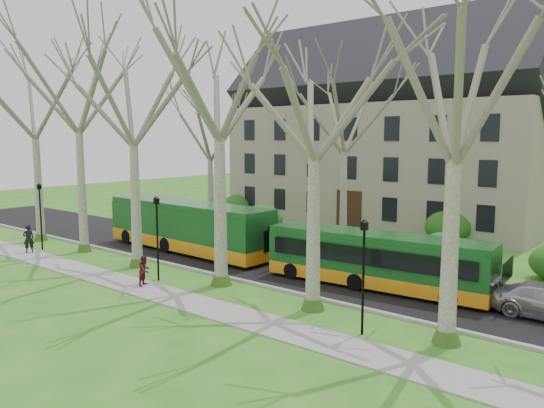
{
  "coord_description": "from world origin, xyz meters",
  "views": [
    {
      "loc": [
        15.5,
        -18.03,
        7.42
      ],
      "look_at": [
        -1.65,
        3.0,
        3.96
      ],
      "focal_mm": 35.0,
      "sensor_mm": 36.0,
      "label": 1
    }
  ],
  "objects_px": {
    "bus_follow": "(376,259)",
    "pedestrian_a": "(29,239)",
    "pedestrian_b": "(145,270)",
    "bus_lead": "(187,226)"
  },
  "relations": [
    {
      "from": "bus_lead",
      "to": "bus_follow",
      "type": "xyz_separation_m",
      "value": [
        13.42,
        0.22,
        -0.25
      ]
    },
    {
      "from": "bus_follow",
      "to": "pedestrian_a",
      "type": "xyz_separation_m",
      "value": [
        -20.94,
        -6.96,
        -0.5
      ]
    },
    {
      "from": "bus_follow",
      "to": "bus_lead",
      "type": "bearing_deg",
      "value": 176.57
    },
    {
      "from": "bus_lead",
      "to": "pedestrian_a",
      "type": "bearing_deg",
      "value": -135.9
    },
    {
      "from": "bus_lead",
      "to": "bus_follow",
      "type": "distance_m",
      "value": 13.42
    },
    {
      "from": "pedestrian_a",
      "to": "bus_follow",
      "type": "bearing_deg",
      "value": 132.2
    },
    {
      "from": "pedestrian_a",
      "to": "pedestrian_b",
      "type": "relative_size",
      "value": 1.18
    },
    {
      "from": "bus_lead",
      "to": "bus_follow",
      "type": "bearing_deg",
      "value": 3.21
    },
    {
      "from": "bus_lead",
      "to": "pedestrian_b",
      "type": "distance_m",
      "value": 8.09
    },
    {
      "from": "bus_follow",
      "to": "pedestrian_a",
      "type": "relative_size",
      "value": 6.25
    }
  ]
}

